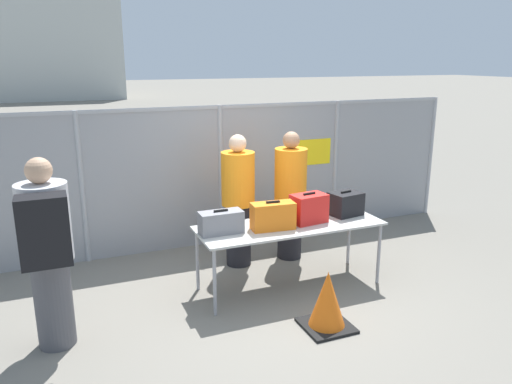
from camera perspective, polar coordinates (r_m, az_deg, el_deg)
ground_plane at (r=5.94m, az=2.16°, el=-11.72°), size 120.00×120.00×0.00m
fence_section at (r=7.26m, az=-3.96°, el=2.27°), size 7.74×0.07×2.04m
inspection_table at (r=5.89m, az=3.90°, el=-4.21°), size 2.21×0.78×0.78m
suitcase_grey at (r=5.56m, az=-4.02°, el=-3.48°), size 0.49×0.22×0.27m
suitcase_orange at (r=5.67m, az=1.94°, el=-2.75°), size 0.51×0.26×0.33m
suitcase_red at (r=5.93m, az=6.06°, el=-1.87°), size 0.43×0.31×0.36m
suitcase_black at (r=6.28m, az=10.19°, el=-1.32°), size 0.42×0.35×0.31m
traveler_hooded at (r=4.92m, az=-22.75°, el=-5.95°), size 0.45×0.70×1.84m
security_worker_near at (r=6.72m, az=3.94°, el=-0.23°), size 0.43×0.43×1.75m
security_worker_far at (r=6.48m, az=-2.05°, el=-0.82°), size 0.43×0.43×1.75m
utility_trailer at (r=9.40m, az=1.22°, el=1.11°), size 3.45×2.38×0.68m
distant_hangar at (r=38.47m, az=-26.23°, el=14.59°), size 13.69×8.04×6.69m
traffic_cone at (r=5.23m, az=8.16°, el=-12.29°), size 0.49×0.49×0.61m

